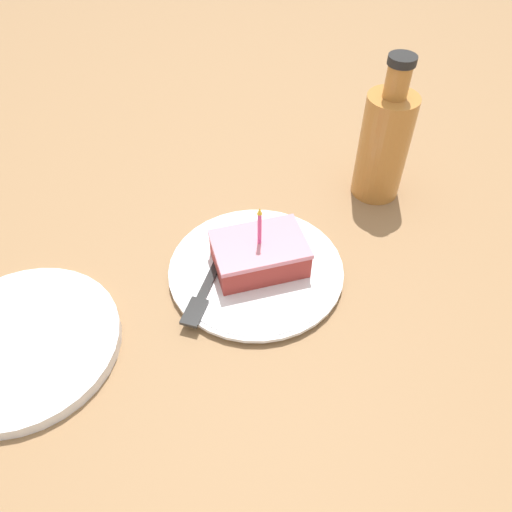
# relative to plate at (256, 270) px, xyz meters

# --- Properties ---
(ground_plane) EXTENTS (2.40, 2.40, 0.04)m
(ground_plane) POSITION_rel_plate_xyz_m (-0.03, 0.01, -0.03)
(ground_plane) COLOR olive
(ground_plane) RESTS_ON ground
(plate) EXTENTS (0.25, 0.25, 0.01)m
(plate) POSITION_rel_plate_xyz_m (0.00, 0.00, 0.00)
(plate) COLOR silver
(plate) RESTS_ON ground_plane
(cake_slice) EXTENTS (0.09, 0.13, 0.11)m
(cake_slice) POSITION_rel_plate_xyz_m (-0.00, 0.00, 0.03)
(cake_slice) COLOR #99332D
(cake_slice) RESTS_ON plate
(fork) EXTENTS (0.16, 0.11, 0.00)m
(fork) POSITION_rel_plate_xyz_m (0.01, -0.07, 0.01)
(fork) COLOR #262626
(fork) RESTS_ON plate
(bottle) EXTENTS (0.08, 0.08, 0.24)m
(bottle) POSITION_rel_plate_xyz_m (-0.13, 0.25, 0.09)
(bottle) COLOR #B27233
(bottle) RESTS_ON ground_plane
(side_plate) EXTENTS (0.24, 0.24, 0.02)m
(side_plate) POSITION_rel_plate_xyz_m (0.04, -0.32, 0.00)
(side_plate) COLOR silver
(side_plate) RESTS_ON ground_plane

